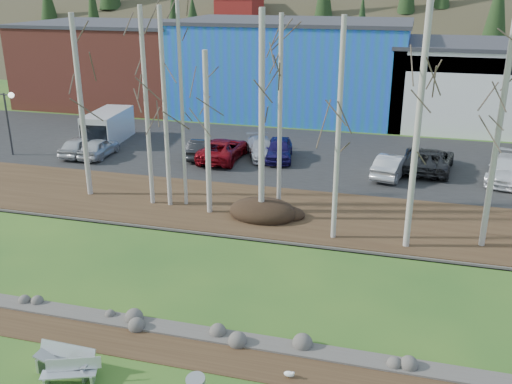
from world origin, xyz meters
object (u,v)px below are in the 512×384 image
(bench_intact, at_px, (70,373))
(car_3, at_px, (261,148))
(car_6, at_px, (432,160))
(car_7, at_px, (507,169))
(van_grey, at_px, (107,127))
(car_0, at_px, (99,147))
(car_4, at_px, (279,149))
(car_8, at_px, (80,146))
(street_lamp, at_px, (5,105))
(seagull, at_px, (289,374))
(car_2, at_px, (223,149))
(bench_damaged, at_px, (66,360))
(car_1, at_px, (202,148))
(car_9, at_px, (422,159))
(car_5, at_px, (392,165))

(bench_intact, distance_m, car_3, 24.11)
(car_6, bearing_deg, car_3, 6.55)
(car_7, xyz_separation_m, van_grey, (-27.61, 1.71, 0.41))
(car_0, xyz_separation_m, car_4, (12.07, 2.61, 0.07))
(car_8, height_order, van_grey, van_grey)
(street_lamp, xyz_separation_m, car_8, (4.59, 1.16, -2.80))
(seagull, height_order, car_2, car_2)
(bench_damaged, bearing_deg, car_1, 100.98)
(car_4, xyz_separation_m, car_9, (9.26, 0.18, -0.01))
(car_0, xyz_separation_m, car_8, (-1.46, 0.00, 0.00))
(car_3, bearing_deg, car_1, 172.73)
(car_3, bearing_deg, car_8, 169.68)
(car_1, bearing_deg, car_4, -174.80)
(car_2, relative_size, car_3, 1.20)
(car_3, bearing_deg, car_9, -24.06)
(car_5, bearing_deg, van_grey, 4.66)
(street_lamp, bearing_deg, bench_intact, -42.47)
(car_3, bearing_deg, car_6, -24.03)
(street_lamp, distance_m, car_2, 14.98)
(bench_intact, relative_size, car_0, 0.44)
(seagull, bearing_deg, bench_damaged, -152.39)
(bench_intact, xyz_separation_m, car_2, (-2.74, 22.82, 0.46))
(bench_damaged, xyz_separation_m, car_3, (0.09, 23.62, 0.34))
(seagull, distance_m, car_4, 22.52)
(street_lamp, height_order, car_0, street_lamp)
(bench_damaged, xyz_separation_m, van_grey, (-12.02, 24.39, 0.84))
(bench_damaged, xyz_separation_m, car_9, (10.65, 23.52, 0.43))
(car_3, xyz_separation_m, car_8, (-12.22, -2.88, 0.02))
(seagull, relative_size, street_lamp, 0.09)
(car_6, bearing_deg, car_8, 13.80)
(bench_intact, height_order, car_3, car_3)
(street_lamp, height_order, car_9, street_lamp)
(car_0, distance_m, car_8, 1.46)
(car_6, relative_size, car_9, 1.00)
(car_3, bearing_deg, car_5, -36.11)
(seagull, xyz_separation_m, car_9, (3.87, 22.03, 0.70))
(car_1, xyz_separation_m, van_grey, (-8.19, 1.92, 0.49))
(car_7, xyz_separation_m, car_8, (-27.72, -1.94, -0.06))
(bench_intact, xyz_separation_m, bench_damaged, (-0.48, 0.49, 0.02))
(car_2, bearing_deg, car_6, -175.38)
(car_1, distance_m, car_9, 14.52)
(bench_damaged, height_order, car_1, car_1)
(bench_damaged, distance_m, car_3, 23.62)
(car_7, bearing_deg, car_2, -164.91)
(car_4, relative_size, car_8, 1.11)
(car_0, height_order, car_2, car_2)
(car_3, distance_m, car_9, 10.56)
(bench_damaged, xyz_separation_m, car_5, (8.85, 21.66, 0.42))
(car_6, distance_m, car_7, 4.38)
(car_2, distance_m, car_3, 2.68)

